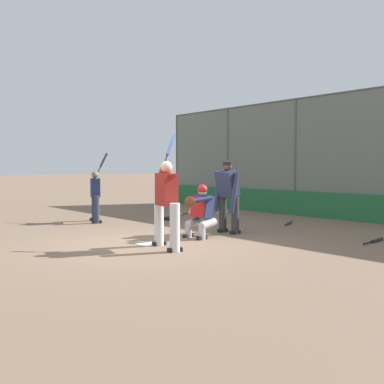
# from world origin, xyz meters

# --- Properties ---
(ground_plane) EXTENTS (160.00, 160.00, 0.00)m
(ground_plane) POSITION_xyz_m (0.00, 0.00, 0.00)
(ground_plane) COLOR #7A604C
(home_plate_marker) EXTENTS (0.43, 0.43, 0.01)m
(home_plate_marker) POSITION_xyz_m (0.00, 0.00, 0.01)
(home_plate_marker) COLOR white
(home_plate_marker) RESTS_ON ground_plane
(backstop_fence) EXTENTS (15.86, 0.08, 3.85)m
(backstop_fence) POSITION_xyz_m (0.00, -6.97, 2.01)
(backstop_fence) COLOR #515651
(backstop_fence) RESTS_ON ground_plane
(padding_wall) EXTENTS (15.47, 0.18, 0.79)m
(padding_wall) POSITION_xyz_m (0.00, -6.87, 0.40)
(padding_wall) COLOR #236638
(padding_wall) RESTS_ON ground_plane
(batter_at_plate) EXTENTS (0.95, 0.80, 2.25)m
(batter_at_plate) POSITION_xyz_m (-0.60, 0.00, 0.93)
(batter_at_plate) COLOR silver
(batter_at_plate) RESTS_ON ground_plane
(catcher_behind_plate) EXTENTS (0.65, 0.76, 1.20)m
(catcher_behind_plate) POSITION_xyz_m (-0.04, -1.36, 0.62)
(catcher_behind_plate) COLOR #B7B7BC
(catcher_behind_plate) RESTS_ON ground_plane
(umpire_home) EXTENTS (0.70, 0.44, 1.72)m
(umpire_home) POSITION_xyz_m (0.06, -2.33, 0.93)
(umpire_home) COLOR #333333
(umpire_home) RESTS_ON ground_plane
(batter_on_deck) EXTENTS (0.81, 0.88, 2.00)m
(batter_on_deck) POSITION_xyz_m (4.10, -0.98, 0.79)
(batter_on_deck) COLOR #2D334C
(batter_on_deck) RESTS_ON ground_plane
(spare_bat_near_backstop) EXTENTS (0.40, 0.76, 0.07)m
(spare_bat_near_backstop) POSITION_xyz_m (0.16, -4.85, 0.03)
(spare_bat_near_backstop) COLOR black
(spare_bat_near_backstop) RESTS_ON ground_plane
(spare_bat_by_padding) EXTENTS (0.40, 0.82, 0.07)m
(spare_bat_by_padding) POSITION_xyz_m (3.75, -3.80, 0.03)
(spare_bat_by_padding) COLOR black
(spare_bat_by_padding) RESTS_ON ground_plane
(spare_bat_third_base_side) EXTENTS (0.07, 0.91, 0.07)m
(spare_bat_third_base_side) POSITION_xyz_m (3.29, -5.35, 0.03)
(spare_bat_third_base_side) COLOR black
(spare_bat_third_base_side) RESTS_ON ground_plane
(spare_bat_first_base_side) EXTENTS (0.14, 0.92, 0.07)m
(spare_bat_first_base_side) POSITION_xyz_m (-2.88, -3.82, 0.03)
(spare_bat_first_base_side) COLOR black
(spare_bat_first_base_side) RESTS_ON ground_plane
(fielding_glove_on_dirt) EXTENTS (0.31, 0.23, 0.11)m
(fielding_glove_on_dirt) POSITION_xyz_m (3.09, -2.80, 0.05)
(fielding_glove_on_dirt) COLOR black
(fielding_glove_on_dirt) RESTS_ON ground_plane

